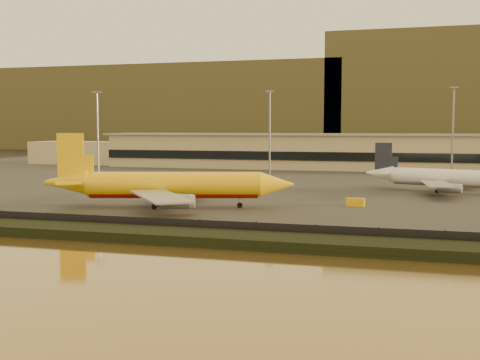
% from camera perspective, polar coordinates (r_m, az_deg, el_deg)
% --- Properties ---
extents(ground, '(900.00, 900.00, 0.00)m').
position_cam_1_polar(ground, '(96.09, -2.31, -4.01)').
color(ground, black).
rests_on(ground, ground).
extents(embankment, '(320.00, 7.00, 1.40)m').
position_cam_1_polar(embankment, '(80.24, -6.14, -5.33)').
color(embankment, black).
rests_on(embankment, ground).
extents(tarmac, '(320.00, 220.00, 0.20)m').
position_cam_1_polar(tarmac, '(188.07, 6.82, 0.42)').
color(tarmac, '#2D2D2D').
rests_on(tarmac, ground).
extents(perimeter_fence, '(300.00, 0.05, 2.20)m').
position_cam_1_polar(perimeter_fence, '(83.80, -5.11, -4.46)').
color(perimeter_fence, black).
rests_on(perimeter_fence, tarmac).
extents(terminal_building, '(202.00, 25.00, 12.60)m').
position_cam_1_polar(terminal_building, '(220.32, 4.38, 2.71)').
color(terminal_building, tan).
rests_on(terminal_building, tarmac).
extents(apron_light_masts, '(152.20, 12.20, 25.40)m').
position_cam_1_polar(apron_light_masts, '(165.74, 10.91, 5.15)').
color(apron_light_masts, slate).
rests_on(apron_light_masts, tarmac).
extents(distant_hills, '(470.00, 160.00, 70.00)m').
position_cam_1_polar(distant_hills, '(433.35, 9.37, 7.12)').
color(distant_hills, brown).
rests_on(distant_hills, ground).
extents(dhl_cargo_jet, '(45.62, 43.69, 13.82)m').
position_cam_1_polar(dhl_cargo_jet, '(111.76, -6.72, -0.53)').
color(dhl_cargo_jet, yellow).
rests_on(dhl_cargo_jet, tarmac).
extents(white_narrowbody_jet, '(38.32, 36.55, 11.20)m').
position_cam_1_polar(white_narrowbody_jet, '(144.37, 19.18, 0.16)').
color(white_narrowbody_jet, white).
rests_on(white_narrowbody_jet, tarmac).
extents(gse_vehicle_yellow, '(3.51, 1.78, 1.53)m').
position_cam_1_polar(gse_vehicle_yellow, '(115.65, 10.89, -2.08)').
color(gse_vehicle_yellow, yellow).
rests_on(gse_vehicle_yellow, tarmac).
extents(gse_vehicle_white, '(4.02, 2.46, 1.69)m').
position_cam_1_polar(gse_vehicle_white, '(134.26, -7.76, -1.02)').
color(gse_vehicle_white, white).
rests_on(gse_vehicle_white, tarmac).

